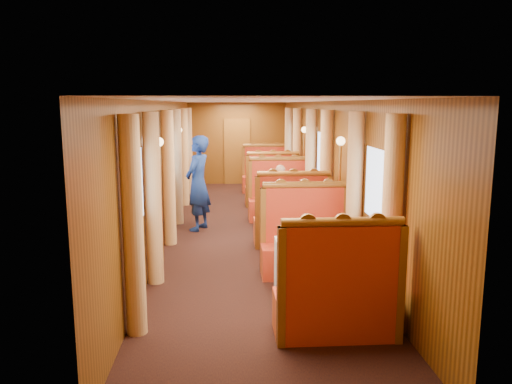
{
  "coord_description": "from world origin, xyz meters",
  "views": [
    {
      "loc": [
        -0.43,
        -9.42,
        2.44
      ],
      "look_at": [
        0.09,
        -1.53,
        1.05
      ],
      "focal_mm": 35.0,
      "sensor_mm": 36.0,
      "label": 1
    }
  ],
  "objects": [
    {
      "name": "curtain_left_far_b",
      "position": [
        -1.38,
        4.28,
        1.18
      ],
      "size": [
        0.22,
        0.22,
        2.35
      ],
      "primitive_type": "cylinder",
      "color": "#E5B475",
      "rests_on": "floor"
    },
    {
      "name": "rose_vase_far",
      "position": [
        0.73,
        3.53,
        0.93
      ],
      "size": [
        0.06,
        0.06,
        0.36
      ],
      "rotation": [
        0.0,
        0.0,
        -0.15
      ],
      "color": "silver",
      "rests_on": "table_far"
    },
    {
      "name": "curtain_right_mid_a",
      "position": [
        1.38,
        -0.78,
        1.18
      ],
      "size": [
        0.22,
        0.22,
        2.35
      ],
      "primitive_type": "cylinder",
      "color": "#E5B475",
      "rests_on": "floor"
    },
    {
      "name": "curtain_left_far_a",
      "position": [
        -1.38,
        2.72,
        1.18
      ],
      "size": [
        0.22,
        0.22,
        2.35
      ],
      "primitive_type": "cylinder",
      "color": "#E5B475",
      "rests_on": "floor"
    },
    {
      "name": "window_right_far",
      "position": [
        1.49,
        3.5,
        1.45
      ],
      "size": [
        0.01,
        1.2,
        0.9
      ],
      "primitive_type": null,
      "rotation": [
        1.57,
        0.0,
        -1.57
      ],
      "color": "#94ADD0",
      "rests_on": "wall_right"
    },
    {
      "name": "window_left_far",
      "position": [
        -1.49,
        3.5,
        1.45
      ],
      "size": [
        0.01,
        1.2,
        0.9
      ],
      "primitive_type": null,
      "rotation": [
        1.57,
        0.0,
        1.57
      ],
      "color": "#94ADD0",
      "rests_on": "wall_left"
    },
    {
      "name": "banquette_near_aft",
      "position": [
        0.75,
        -2.49,
        0.42
      ],
      "size": [
        1.3,
        0.55,
        1.34
      ],
      "color": "#A71213",
      "rests_on": "floor"
    },
    {
      "name": "sconce_left_fore",
      "position": [
        -1.4,
        -1.75,
        1.38
      ],
      "size": [
        0.14,
        0.14,
        1.95
      ],
      "color": "#BF8C3F",
      "rests_on": "floor"
    },
    {
      "name": "banquette_far_fwd",
      "position": [
        0.75,
        2.49,
        0.42
      ],
      "size": [
        1.3,
        0.55,
        1.34
      ],
      "color": "#A71213",
      "rests_on": "floor"
    },
    {
      "name": "teapot_left",
      "position": [
        0.6,
        -3.63,
        0.81
      ],
      "size": [
        0.16,
        0.12,
        0.12
      ],
      "primitive_type": null,
      "rotation": [
        0.0,
        0.0,
        0.06
      ],
      "color": "silver",
      "rests_on": "tea_tray"
    },
    {
      "name": "window_right_mid",
      "position": [
        1.49,
        0.0,
        1.45
      ],
      "size": [
        0.01,
        1.2,
        0.9
      ],
      "primitive_type": null,
      "rotation": [
        1.57,
        0.0,
        -1.57
      ],
      "color": "#94ADD0",
      "rests_on": "wall_right"
    },
    {
      "name": "wall_near",
      "position": [
        0.0,
        -6.0,
        1.25
      ],
      "size": [
        3.0,
        0.01,
        2.5
      ],
      "primitive_type": null,
      "rotation": [
        -1.57,
        0.0,
        0.0
      ],
      "color": "brown",
      "rests_on": "floor"
    },
    {
      "name": "banquette_mid_aft",
      "position": [
        0.75,
        1.01,
        0.42
      ],
      "size": [
        1.3,
        0.55,
        1.34
      ],
      "color": "#A71213",
      "rests_on": "floor"
    },
    {
      "name": "curtain_right_near_b",
      "position": [
        1.38,
        -2.72,
        1.18
      ],
      "size": [
        0.22,
        0.22,
        2.35
      ],
      "primitive_type": "cylinder",
      "color": "#E5B475",
      "rests_on": "floor"
    },
    {
      "name": "teapot_back",
      "position": [
        0.62,
        -3.43,
        0.81
      ],
      "size": [
        0.18,
        0.16,
        0.12
      ],
      "primitive_type": null,
      "rotation": [
        0.0,
        0.0,
        0.38
      ],
      "color": "silver",
      "rests_on": "tea_tray"
    },
    {
      "name": "table_far",
      "position": [
        0.75,
        3.5,
        0.38
      ],
      "size": [
        1.05,
        0.72,
        0.75
      ],
      "primitive_type": "cube",
      "color": "white",
      "rests_on": "floor"
    },
    {
      "name": "curtain_right_far_b",
      "position": [
        1.38,
        4.28,
        1.18
      ],
      "size": [
        0.22,
        0.22,
        2.35
      ],
      "primitive_type": "cylinder",
      "color": "#E5B475",
      "rests_on": "floor"
    },
    {
      "name": "sconce_right_aft",
      "position": [
        1.4,
        1.75,
        1.38
      ],
      "size": [
        0.14,
        0.14,
        1.95
      ],
      "color": "#BF8C3F",
      "rests_on": "floor"
    },
    {
      "name": "window_right_near",
      "position": [
        1.49,
        -3.5,
        1.45
      ],
      "size": [
        0.01,
        1.2,
        0.9
      ],
      "primitive_type": null,
      "rotation": [
        1.57,
        0.0,
        -1.57
      ],
      "color": "#94ADD0",
      "rests_on": "wall_right"
    },
    {
      "name": "cup_inboard",
      "position": [
        0.34,
        -3.41,
        0.86
      ],
      "size": [
        0.08,
        0.08,
        0.26
      ],
      "rotation": [
        0.0,
        0.0,
        0.16
      ],
      "color": "white",
      "rests_on": "table_near"
    },
    {
      "name": "teapot_right",
      "position": [
        0.75,
        -3.58,
        0.82
      ],
      "size": [
        0.19,
        0.17,
        0.13
      ],
      "primitive_type": null,
      "rotation": [
        0.0,
        0.0,
        0.38
      ],
      "color": "silver",
      "rests_on": "tea_tray"
    },
    {
      "name": "cup_outboard",
      "position": [
        0.41,
        -3.3,
        0.86
      ],
      "size": [
        0.08,
        0.08,
        0.26
      ],
      "rotation": [
        0.0,
        0.0,
        -0.16
      ],
      "color": "white",
      "rests_on": "table_near"
    },
    {
      "name": "banquette_far_aft",
      "position": [
        0.75,
        4.51,
        0.42
      ],
      "size": [
        1.3,
        0.55,
        1.34
      ],
      "color": "#A71213",
      "rests_on": "floor"
    },
    {
      "name": "curtain_right_near_a",
      "position": [
        1.38,
        -4.28,
        1.18
      ],
      "size": [
        0.22,
        0.22,
        2.35
      ],
      "primitive_type": "cylinder",
      "color": "#E5B475",
      "rests_on": "floor"
    },
    {
      "name": "curtain_right_mid_b",
      "position": [
        1.38,
        0.78,
        1.18
      ],
      "size": [
        0.22,
        0.22,
        2.35
      ],
      "primitive_type": "cylinder",
      "color": "#E5B475",
      "rests_on": "floor"
    },
    {
      "name": "sconce_left_aft",
      "position": [
        -1.4,
        1.75,
        1.38
      ],
      "size": [
        0.14,
        0.14,
        1.95
      ],
      "color": "#BF8C3F",
      "rests_on": "floor"
    },
    {
      "name": "banquette_mid_fwd",
      "position": [
        0.75,
        -1.01,
        0.42
      ],
      "size": [
        1.3,
        0.55,
        1.34
      ],
      "color": "#A71213",
      "rests_on": "floor"
    },
    {
      "name": "doorway_far",
      "position": [
        0.0,
        5.97,
        1.0
      ],
      "size": [
        0.8,
        0.04,
        2.0
      ],
      "primitive_type": "cube",
      "color": "#915C21",
      "rests_on": "floor"
    },
    {
      "name": "table_mid",
      "position": [
        0.75,
        0.0,
        0.38
      ],
      "size": [
        1.05,
        0.72,
        0.75
      ],
      "primitive_type": "cube",
      "color": "white",
      "rests_on": "floor"
    },
    {
      "name": "wall_left",
      "position": [
        -1.5,
        0.0,
        1.25
      ],
      "size": [
        0.01,
        12.0,
        2.5
      ],
      "primitive_type": null,
      "rotation": [
        1.57,
        0.0,
        1.57
      ],
      "color": "brown",
      "rests_on": "floor"
    },
    {
      "name": "curtain_left_mid_a",
      "position": [
        -1.38,
        -0.78,
        1.18
      ],
      "size": [
        0.22,
        0.22,
        2.35
      ],
      "primitive_type": "cylinder",
      "color": "#E5B475",
      "rests_on": "floor"
    },
    {
      "name": "ceiling",
      "position": [
        0.0,
        0.0,
        2.5
      ],
      "size": [
        3.0,
        12.0,
        0.01
      ],
      "primitive_type": null,
      "rotation": [
        3.14,
        0.0,
        0.0
      ],
      "color": "silver",
      "rests_on": "wall_left"
    },
    {
      "name": "wall_right",
      "position": [
        1.5,
        0.0,
        1.25
      ],
      "size": [
        0.01,
        12.0,
        2.5
      ],
      "primitive_type": null,
      "rotation": [
        1.57,
        0.0,
        -1.57
      ],
      "color": "brown",
      "rests_on": "floor"
    },
    {
      "name": "curtain_left_mid_b",
      "position": [
        -1.38,
        0.78,
        1.18
      ],
      "size": [
        0.22,
        0.22,
        2.35
      ],
      "primitive_type": "cylinder",
      "color": "#E5B475",
      "rests_on": "floor"
    },
    {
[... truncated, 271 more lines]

